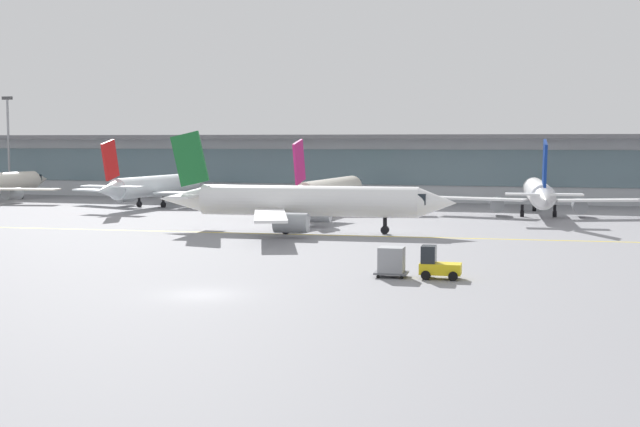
{
  "coord_description": "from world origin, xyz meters",
  "views": [
    {
      "loc": [
        19.8,
        -44.7,
        8.73
      ],
      "look_at": [
        1.2,
        20.42,
        3.0
      ],
      "focal_mm": 48.41,
      "sensor_mm": 36.0,
      "label": 1
    }
  ],
  "objects_px": {
    "gate_airplane_3": "(538,193)",
    "apron_light_mast_0": "(8,142)",
    "cargo_dolly_lead": "(391,261)",
    "taxiing_regional_jet": "(305,202)",
    "baggage_tug": "(437,265)",
    "gate_airplane_2": "(329,190)",
    "gate_airplane_1": "(156,186)"
  },
  "relations": [
    {
      "from": "gate_airplane_3",
      "to": "apron_light_mast_0",
      "type": "bearing_deg",
      "value": 74.74
    },
    {
      "from": "cargo_dolly_lead",
      "to": "apron_light_mast_0",
      "type": "distance_m",
      "value": 97.9
    },
    {
      "from": "taxiing_regional_jet",
      "to": "baggage_tug",
      "type": "height_order",
      "value": "taxiing_regional_jet"
    },
    {
      "from": "gate_airplane_2",
      "to": "cargo_dolly_lead",
      "type": "height_order",
      "value": "gate_airplane_2"
    },
    {
      "from": "gate_airplane_3",
      "to": "cargo_dolly_lead",
      "type": "xyz_separation_m",
      "value": [
        -7.58,
        -48.85,
        -1.62
      ]
    },
    {
      "from": "gate_airplane_3",
      "to": "cargo_dolly_lead",
      "type": "distance_m",
      "value": 49.46
    },
    {
      "from": "gate_airplane_3",
      "to": "taxiing_regional_jet",
      "type": "height_order",
      "value": "taxiing_regional_jet"
    },
    {
      "from": "gate_airplane_2",
      "to": "gate_airplane_3",
      "type": "relative_size",
      "value": 1.0
    },
    {
      "from": "gate_airplane_3",
      "to": "taxiing_regional_jet",
      "type": "distance_m",
      "value": 32.08
    },
    {
      "from": "taxiing_regional_jet",
      "to": "cargo_dolly_lead",
      "type": "distance_m",
      "value": 27.93
    },
    {
      "from": "taxiing_regional_jet",
      "to": "cargo_dolly_lead",
      "type": "bearing_deg",
      "value": -65.31
    },
    {
      "from": "baggage_tug",
      "to": "apron_light_mast_0",
      "type": "distance_m",
      "value": 100.03
    },
    {
      "from": "gate_airplane_2",
      "to": "baggage_tug",
      "type": "height_order",
      "value": "gate_airplane_2"
    },
    {
      "from": "gate_airplane_2",
      "to": "taxiing_regional_jet",
      "type": "height_order",
      "value": "taxiing_regional_jet"
    },
    {
      "from": "gate_airplane_2",
      "to": "apron_light_mast_0",
      "type": "height_order",
      "value": "apron_light_mast_0"
    },
    {
      "from": "baggage_tug",
      "to": "gate_airplane_3",
      "type": "bearing_deg",
      "value": 81.79
    },
    {
      "from": "gate_airplane_3",
      "to": "baggage_tug",
      "type": "distance_m",
      "value": 48.97
    },
    {
      "from": "gate_airplane_1",
      "to": "baggage_tug",
      "type": "bearing_deg",
      "value": -134.49
    },
    {
      "from": "gate_airplane_2",
      "to": "apron_light_mast_0",
      "type": "distance_m",
      "value": 59.45
    },
    {
      "from": "gate_airplane_3",
      "to": "cargo_dolly_lead",
      "type": "relative_size",
      "value": 12.39
    },
    {
      "from": "baggage_tug",
      "to": "gate_airplane_2",
      "type": "bearing_deg",
      "value": 110.29
    },
    {
      "from": "gate_airplane_2",
      "to": "baggage_tug",
      "type": "bearing_deg",
      "value": -154.23
    },
    {
      "from": "cargo_dolly_lead",
      "to": "apron_light_mast_0",
      "type": "bearing_deg",
      "value": 136.61
    },
    {
      "from": "gate_airplane_3",
      "to": "baggage_tug",
      "type": "relative_size",
      "value": 10.11
    },
    {
      "from": "gate_airplane_1",
      "to": "cargo_dolly_lead",
      "type": "bearing_deg",
      "value": -136.47
    },
    {
      "from": "gate_airplane_3",
      "to": "baggage_tug",
      "type": "bearing_deg",
      "value": 169.5
    },
    {
      "from": "gate_airplane_2",
      "to": "gate_airplane_3",
      "type": "bearing_deg",
      "value": -83.79
    },
    {
      "from": "gate_airplane_3",
      "to": "baggage_tug",
      "type": "xyz_separation_m",
      "value": [
        -4.68,
        -48.72,
        -1.78
      ]
    },
    {
      "from": "taxiing_regional_jet",
      "to": "cargo_dolly_lead",
      "type": "xyz_separation_m",
      "value": [
        13.29,
        -24.49,
        -1.86
      ]
    },
    {
      "from": "baggage_tug",
      "to": "cargo_dolly_lead",
      "type": "relative_size",
      "value": 1.23
    },
    {
      "from": "gate_airplane_2",
      "to": "gate_airplane_3",
      "type": "xyz_separation_m",
      "value": [
        24.74,
        1.49,
        0.0
      ]
    },
    {
      "from": "taxiing_regional_jet",
      "to": "gate_airplane_2",
      "type": "bearing_deg",
      "value": 95.8
    }
  ]
}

